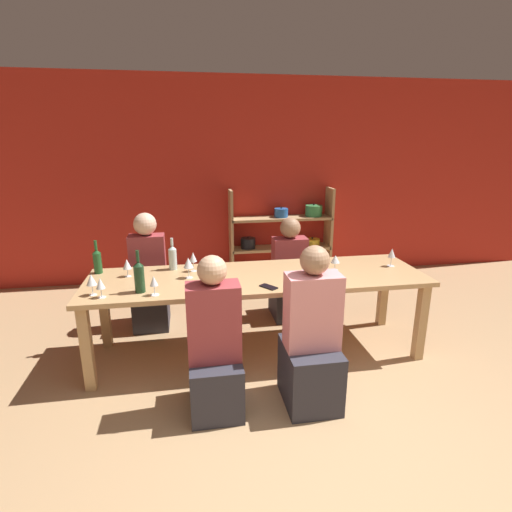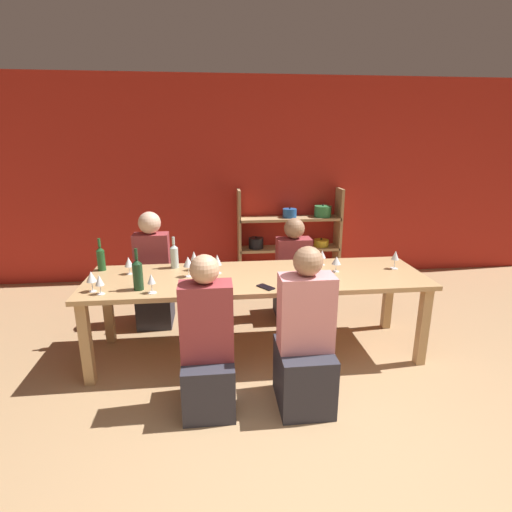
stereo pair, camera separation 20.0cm
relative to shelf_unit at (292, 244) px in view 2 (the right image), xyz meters
name	(u,v)px [view 2 (the right image)]	position (x,y,z in m)	size (l,w,h in m)	color
ground_plane	(326,503)	(-0.52, -3.63, -0.50)	(18.00, 18.00, 0.00)	tan
wall_back_red	(253,181)	(-0.52, 0.20, 0.85)	(8.80, 0.06, 2.70)	red
shelf_unit	(292,244)	(0.00, 0.00, 0.00)	(1.42, 0.30, 1.26)	tan
dining_table	(257,284)	(-0.71, -1.98, 0.18)	(2.96, 0.87, 0.75)	tan
mixing_bowl	(313,278)	(-0.27, -2.23, 0.30)	(0.24, 0.24, 0.09)	#B7BABC
wine_bottle_green	(174,256)	(-1.45, -1.68, 0.37)	(0.07, 0.07, 0.30)	#B2C6C1
wine_bottle_dark	(101,258)	(-2.11, -1.68, 0.37)	(0.07, 0.07, 0.30)	#1E4C23
wine_bottle_amber	(138,274)	(-1.69, -2.21, 0.39)	(0.08, 0.08, 0.34)	#19381E
wine_glass_empty_a	(129,262)	(-1.83, -1.82, 0.37)	(0.07, 0.07, 0.16)	white
wine_glass_empty_b	(217,260)	(-1.06, -1.88, 0.38)	(0.08, 0.08, 0.18)	white
wine_glass_empty_c	(151,280)	(-1.57, -2.30, 0.37)	(0.07, 0.07, 0.16)	white
wine_glass_empty_d	(91,277)	(-2.04, -2.22, 0.38)	(0.08, 0.08, 0.17)	white
wine_glass_white_a	(395,256)	(0.58, -1.93, 0.38)	(0.07, 0.07, 0.17)	white
wine_glass_empty_e	(99,281)	(-1.97, -2.28, 0.37)	(0.07, 0.07, 0.16)	white
wine_glass_white_b	(194,257)	(-1.27, -1.77, 0.38)	(0.07, 0.07, 0.18)	white
wine_glass_red_a	(336,261)	(0.01, -1.95, 0.36)	(0.08, 0.08, 0.14)	white
wine_glass_red_b	(188,262)	(-1.31, -1.94, 0.39)	(0.08, 0.08, 0.18)	white
wine_glass_white_c	(322,255)	(-0.06, -1.74, 0.36)	(0.07, 0.07, 0.14)	white
cell_phone	(266,287)	(-0.67, -2.29, 0.26)	(0.15, 0.16, 0.01)	black
person_near_a	(305,349)	(-0.45, -2.76, -0.05)	(0.38, 0.48, 1.22)	#2D2D38
person_far_a	(293,281)	(-0.23, -1.25, -0.08)	(0.36, 0.46, 1.11)	#2D2D38
person_near_b	(208,354)	(-1.15, -2.73, -0.06)	(0.37, 0.46, 1.17)	#2D2D38
person_far_b	(154,282)	(-1.72, -1.24, -0.03)	(0.35, 0.44, 1.21)	#2D2D38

